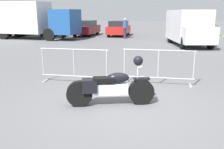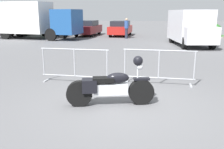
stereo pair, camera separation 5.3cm
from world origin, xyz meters
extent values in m
plane|color=#5B5B5E|center=(0.00, 0.00, 0.00)|extent=(120.00, 120.00, 0.00)
cylinder|color=black|center=(0.44, 0.17, 0.30)|extent=(0.63, 0.27, 0.61)
cylinder|color=black|center=(-1.02, -0.09, 0.30)|extent=(0.63, 0.27, 0.61)
cube|color=silver|center=(-0.29, 0.04, 0.40)|extent=(0.83, 0.36, 0.27)
ellipsoid|color=black|center=(-0.12, 0.07, 0.67)|extent=(0.57, 0.34, 0.25)
cube|color=black|center=(-0.46, 0.01, 0.63)|extent=(0.53, 0.35, 0.11)
cube|color=black|center=(-0.78, -0.05, 0.49)|extent=(0.39, 0.36, 0.30)
cube|color=black|center=(0.44, 0.17, 0.63)|extent=(0.40, 0.20, 0.06)
cylinder|color=silver|center=(0.34, 0.15, 0.76)|extent=(0.04, 0.04, 0.43)
sphere|color=silver|center=(0.39, 0.16, 0.92)|extent=(0.15, 0.15, 0.15)
sphere|color=black|center=(0.34, 0.15, 1.06)|extent=(0.23, 0.23, 0.23)
cylinder|color=#9EA0A5|center=(-1.59, 1.93, 1.05)|extent=(2.17, 0.29, 0.04)
cylinder|color=#9EA0A5|center=(-1.59, 1.93, 0.20)|extent=(2.17, 0.29, 0.04)
cylinder|color=#9EA0A5|center=(-2.63, 2.05, 0.62)|extent=(0.05, 0.05, 0.85)
cylinder|color=#9EA0A5|center=(-1.59, 1.93, 0.62)|extent=(0.05, 0.05, 0.85)
cylinder|color=#9EA0A5|center=(-0.56, 1.81, 0.62)|extent=(0.05, 0.05, 0.85)
cube|color=#9EA0A5|center=(-2.56, 2.04, 0.01)|extent=(0.11, 0.44, 0.03)
cube|color=#9EA0A5|center=(-0.63, 1.82, 0.01)|extent=(0.11, 0.44, 0.03)
cylinder|color=#9EA0A5|center=(1.01, 1.93, 1.05)|extent=(2.17, 0.29, 0.04)
cylinder|color=#9EA0A5|center=(1.01, 1.93, 0.20)|extent=(2.17, 0.29, 0.04)
cylinder|color=#9EA0A5|center=(-0.02, 2.05, 0.62)|extent=(0.05, 0.05, 0.85)
cylinder|color=#9EA0A5|center=(1.01, 1.93, 0.62)|extent=(0.05, 0.05, 0.85)
cylinder|color=#9EA0A5|center=(2.05, 1.81, 0.62)|extent=(0.05, 0.05, 0.85)
cube|color=#9EA0A5|center=(0.05, 2.04, 0.01)|extent=(0.11, 0.44, 0.03)
cube|color=#9EA0A5|center=(1.98, 1.82, 0.01)|extent=(0.11, 0.44, 0.03)
cube|color=white|center=(-9.22, 15.06, 1.73)|extent=(5.37, 3.30, 2.50)
cube|color=#1E4C8C|center=(-5.02, 14.16, 1.43)|extent=(2.22, 2.52, 1.90)
cylinder|color=black|center=(-5.72, 15.30, 0.48)|extent=(1.00, 0.48, 0.96)
cylinder|color=black|center=(-6.13, 13.41, 0.48)|extent=(1.00, 0.48, 0.96)
cylinder|color=black|center=(-9.85, 16.19, 0.48)|extent=(1.00, 0.48, 0.96)
cylinder|color=black|center=(-10.26, 14.30, 0.48)|extent=(1.00, 0.48, 0.96)
cube|color=silver|center=(3.94, 11.84, 1.31)|extent=(2.33, 4.25, 2.00)
cube|color=silver|center=(4.14, 9.35, 0.84)|extent=(1.97, 1.05, 1.00)
cylinder|color=black|center=(4.95, 9.82, 0.36)|extent=(0.30, 0.74, 0.72)
cylinder|color=black|center=(3.27, 9.68, 0.36)|extent=(0.30, 0.74, 0.72)
cylinder|color=black|center=(4.68, 13.10, 0.36)|extent=(0.30, 0.74, 0.72)
cylinder|color=black|center=(3.00, 12.97, 0.36)|extent=(0.30, 0.74, 0.72)
cube|color=tan|center=(-10.25, 18.31, 0.60)|extent=(2.22, 4.38, 0.68)
cube|color=#1E232B|center=(-10.27, 18.17, 1.18)|extent=(1.83, 2.33, 0.49)
cylinder|color=black|center=(-10.80, 19.74, 0.31)|extent=(0.29, 0.65, 0.63)
cylinder|color=black|center=(-9.37, 19.56, 0.31)|extent=(0.29, 0.65, 0.63)
cylinder|color=black|center=(-11.14, 17.07, 0.31)|extent=(0.29, 0.65, 0.63)
cylinder|color=black|center=(-9.71, 16.89, 0.31)|extent=(0.29, 0.65, 0.63)
cube|color=#236B38|center=(-7.16, 18.65, 0.63)|extent=(2.37, 4.66, 0.73)
cube|color=#1E232B|center=(-7.18, 18.50, 1.26)|extent=(1.95, 2.48, 0.52)
cylinder|color=black|center=(-7.74, 20.17, 0.33)|extent=(0.31, 0.69, 0.67)
cylinder|color=black|center=(-6.23, 19.98, 0.33)|extent=(0.31, 0.69, 0.67)
cylinder|color=black|center=(-8.10, 17.33, 0.33)|extent=(0.31, 0.69, 0.67)
cylinder|color=black|center=(-6.59, 17.14, 0.33)|extent=(0.31, 0.69, 0.67)
cube|color=maroon|center=(-4.07, 18.17, 0.59)|extent=(2.21, 4.36, 0.68)
cube|color=#1E232B|center=(-4.09, 18.02, 1.17)|extent=(1.82, 2.32, 0.49)
cylinder|color=black|center=(-4.61, 19.58, 0.31)|extent=(0.29, 0.64, 0.62)
cylinder|color=black|center=(-3.20, 19.40, 0.31)|extent=(0.29, 0.64, 0.62)
cylinder|color=black|center=(-4.95, 16.93, 0.31)|extent=(0.29, 0.64, 0.62)
cylinder|color=black|center=(-3.53, 16.75, 0.31)|extent=(0.29, 0.64, 0.62)
cube|color=#B21E19|center=(-0.98, 18.09, 0.58)|extent=(2.17, 4.27, 0.67)
cube|color=#1E232B|center=(-1.00, 17.95, 1.15)|extent=(1.78, 2.27, 0.48)
cylinder|color=black|center=(-1.51, 19.48, 0.30)|extent=(0.28, 0.63, 0.61)
cylinder|color=black|center=(-0.12, 19.30, 0.30)|extent=(0.28, 0.63, 0.61)
cylinder|color=black|center=(-1.84, 16.88, 0.30)|extent=(0.28, 0.63, 0.61)
cylinder|color=black|center=(-0.45, 16.70, 0.30)|extent=(0.28, 0.63, 0.61)
cylinder|color=#262838|center=(-0.37, 15.63, 0.42)|extent=(0.31, 0.31, 0.85)
cylinder|color=#2D4C8C|center=(-0.37, 15.63, 1.16)|extent=(0.44, 0.44, 0.62)
sphere|color=tan|center=(-0.37, 15.63, 1.58)|extent=(0.22, 0.22, 0.22)
cylinder|color=#ADA89E|center=(6.57, 17.72, 0.07)|extent=(3.88, 3.88, 0.14)
cylinder|color=#38662D|center=(6.57, 17.72, 0.15)|extent=(3.57, 3.57, 0.02)
sphere|color=#286023|center=(7.29, 17.13, 0.62)|extent=(1.14, 1.14, 1.14)
sphere|color=#1E511E|center=(6.27, 17.59, 0.60)|extent=(1.08, 1.08, 1.08)
camera|label=1|loc=(0.17, -5.57, 2.16)|focal=40.00mm
camera|label=2|loc=(0.22, -5.57, 2.16)|focal=40.00mm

